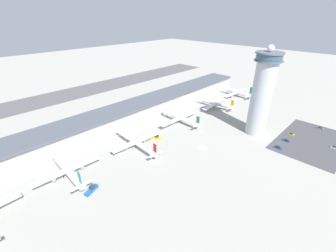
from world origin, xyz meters
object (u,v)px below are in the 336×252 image
at_px(service_truck_catering, 92,190).
at_px(car_yellow_taxi, 334,147).
at_px(car_maroon_suv, 278,147).
at_px(car_grey_coupe, 286,140).
at_px(airplane_gate_echo, 216,103).
at_px(control_tower, 262,93).
at_px(airplane_gate_foxtrot, 237,92).
at_px(car_white_wagon, 291,134).
at_px(service_truck_fuel, 156,138).
at_px(airplane_gate_bravo, 68,170).
at_px(car_silver_sedan, 320,128).
at_px(airplane_gate_delta, 180,118).
at_px(airplane_gate_charlie, 136,142).
at_px(service_truck_baggage, 256,101).

height_order(service_truck_catering, car_yellow_taxi, service_truck_catering).
bearing_deg(car_maroon_suv, service_truck_catering, 153.98).
bearing_deg(car_grey_coupe, car_yellow_taxi, -64.53).
bearing_deg(airplane_gate_echo, control_tower, -113.61).
bearing_deg(car_yellow_taxi, airplane_gate_foxtrot, 63.71).
relative_size(airplane_gate_echo, car_maroon_suv, 8.37).
distance_m(airplane_gate_echo, car_white_wagon, 71.44).
height_order(service_truck_fuel, car_white_wagon, service_truck_fuel).
relative_size(airplane_gate_echo, car_yellow_taxi, 9.12).
xyz_separation_m(airplane_gate_echo, car_yellow_taxi, (-5.59, -98.52, -3.65)).
xyz_separation_m(car_yellow_taxi, car_white_wagon, (-0.62, 27.44, -0.02)).
bearing_deg(car_maroon_suv, car_white_wagon, 0.16).
height_order(airplane_gate_bravo, car_silver_sedan, airplane_gate_bravo).
distance_m(airplane_gate_bravo, car_maroon_suv, 133.26).
relative_size(airplane_gate_delta, car_yellow_taxi, 9.78).
xyz_separation_m(service_truck_fuel, car_yellow_taxi, (75.10, -95.80, -0.34)).
bearing_deg(airplane_gate_foxtrot, control_tower, -141.88).
xyz_separation_m(airplane_gate_bravo, service_truck_catering, (2.83, -20.18, -2.99)).
relative_size(airplane_gate_charlie, airplane_gate_delta, 1.06).
relative_size(service_truck_catering, car_silver_sedan, 1.83).
distance_m(car_yellow_taxi, car_silver_sedan, 29.47).
xyz_separation_m(airplane_gate_echo, car_white_wagon, (-6.21, -71.08, -3.66)).
height_order(airplane_gate_foxtrot, car_white_wagon, airplane_gate_foxtrot).
relative_size(service_truck_catering, service_truck_baggage, 1.37).
bearing_deg(airplane_gate_bravo, car_silver_sedan, -27.82).
height_order(airplane_gate_foxtrot, car_grey_coupe, airplane_gate_foxtrot).
xyz_separation_m(control_tower, car_white_wagon, (15.50, -21.41, -30.53)).
bearing_deg(service_truck_fuel, airplane_gate_charlie, 174.68).
relative_size(service_truck_fuel, service_truck_baggage, 1.31).
bearing_deg(airplane_gate_echo, car_grey_coupe, -104.36).
bearing_deg(airplane_gate_bravo, car_grey_coupe, -30.54).
distance_m(service_truck_catering, car_grey_coupe, 133.31).
distance_m(airplane_gate_delta, car_maroon_suv, 75.49).
distance_m(service_truck_fuel, car_grey_coupe, 92.97).
bearing_deg(airplane_gate_echo, airplane_gate_bravo, 179.20).
xyz_separation_m(service_truck_baggage, car_yellow_taxi, (-48.71, -77.46, -0.30)).
bearing_deg(airplane_gate_echo, airplane_gate_delta, 177.28).
distance_m(airplane_gate_charlie, airplane_gate_delta, 49.21).
distance_m(service_truck_baggage, car_yellow_taxi, 91.51).
relative_size(service_truck_catering, car_grey_coupe, 1.75).
bearing_deg(airplane_gate_echo, airplane_gate_foxtrot, 2.49).
bearing_deg(car_maroon_suv, car_grey_coupe, -2.33).
relative_size(service_truck_fuel, car_white_wagon, 1.81).
relative_size(airplane_gate_echo, service_truck_baggage, 6.16).
xyz_separation_m(airplane_gate_foxtrot, car_maroon_suv, (-75.98, -73.06, -3.72)).
xyz_separation_m(service_truck_catering, car_silver_sedan, (160.65, -66.07, -0.44)).
bearing_deg(car_maroon_suv, service_truck_fuel, 125.46).
height_order(airplane_gate_delta, service_truck_catering, airplane_gate_delta).
height_order(service_truck_catering, car_maroon_suv, service_truck_catering).
relative_size(airplane_gate_charlie, car_white_wagon, 9.68).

